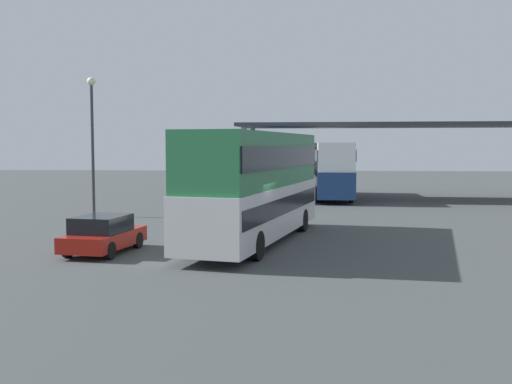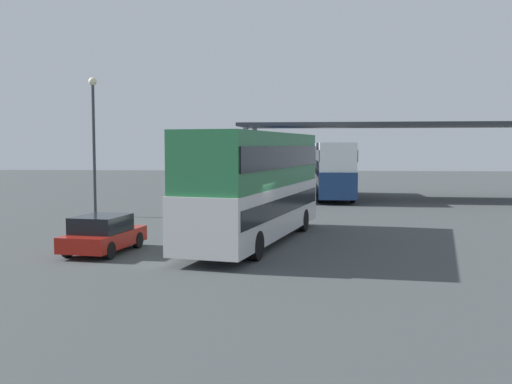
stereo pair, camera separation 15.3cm
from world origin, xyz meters
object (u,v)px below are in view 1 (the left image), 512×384
object	(u,v)px
double_decker_near_canopy	(278,166)
parked_hatchback	(103,234)
double_decker_mid_row	(331,168)
lamppost_tall	(92,129)
double_decker_main	(256,183)

from	to	relation	value
double_decker_near_canopy	parked_hatchback	bearing A→B (deg)	171.90
double_decker_near_canopy	double_decker_mid_row	size ratio (longest dim) A/B	1.01
double_decker_mid_row	lamppost_tall	bearing A→B (deg)	131.70
double_decker_main	parked_hatchback	size ratio (longest dim) A/B	3.01
parked_hatchback	lamppost_tall	size ratio (longest dim) A/B	0.52
parked_hatchback	double_decker_near_canopy	world-z (taller)	double_decker_near_canopy
double_decker_near_canopy	double_decker_main	bearing A→B (deg)	-175.58
double_decker_main	double_decker_near_canopy	size ratio (longest dim) A/B	1.04
double_decker_near_canopy	double_decker_mid_row	distance (m)	3.92
parked_hatchback	lamppost_tall	xyz separation A→B (m)	(-4.04, 10.91, 4.05)
parked_hatchback	double_decker_near_canopy	bearing A→B (deg)	-4.31
double_decker_main	parked_hatchback	distance (m)	6.16
double_decker_near_canopy	lamppost_tall	xyz separation A→B (m)	(-9.70, -12.61, 2.40)
double_decker_main	lamppost_tall	xyz separation A→B (m)	(-9.33, 8.25, 2.36)
parked_hatchback	lamppost_tall	bearing A→B (deg)	29.54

